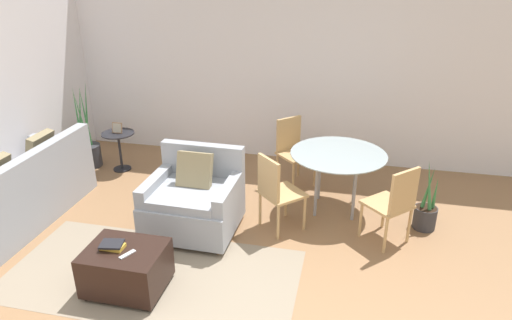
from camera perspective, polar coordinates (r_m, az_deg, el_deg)
name	(u,v)px	position (r m, az deg, el deg)	size (l,w,h in m)	color
wall_back	(283,68)	(6.72, 3.37, 11.38)	(12.00, 0.06, 2.75)	white
area_rug	(153,274)	(4.68, -12.79, -13.77)	(2.82, 1.40, 0.01)	gray
couch	(20,195)	(5.97, -27.37, -3.88)	(0.87, 1.90, 0.92)	#999EA8
armchair	(194,201)	(5.12, -7.76, -5.08)	(0.98, 0.90, 0.91)	#999EA8
ottoman	(126,267)	(4.43, -15.91, -12.80)	(0.70, 0.55, 0.43)	black
book_stack	(112,245)	(4.35, -17.53, -10.15)	(0.22, 0.19, 0.05)	gold
tv_remote_primary	(127,254)	(4.24, -15.78, -11.28)	(0.11, 0.16, 0.01)	#B7B7BC
potted_plant	(88,149)	(7.13, -20.30, 1.30)	(0.36, 0.36, 1.28)	#333338
side_table	(119,144)	(6.80, -16.73, 1.96)	(0.46, 0.46, 0.57)	black
picture_frame	(117,128)	(6.72, -16.97, 3.86)	(0.15, 0.06, 0.15)	#8C6647
dining_table	(338,160)	(5.44, 10.22, 0.05)	(1.13, 1.13, 0.74)	#99A8AD
dining_chair_near_left	(276,189)	(4.99, 2.53, -3.61)	(0.59, 0.59, 0.90)	tan
dining_chair_near_right	(394,201)	(4.96, 16.92, -4.90)	(0.59, 0.59, 0.90)	tan
dining_chair_far_left	(293,147)	(6.11, 4.62, 1.65)	(0.59, 0.59, 0.90)	tan
potted_plant_small	(426,213)	(5.52, 20.44, -6.25)	(0.25, 0.25, 0.83)	#333338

